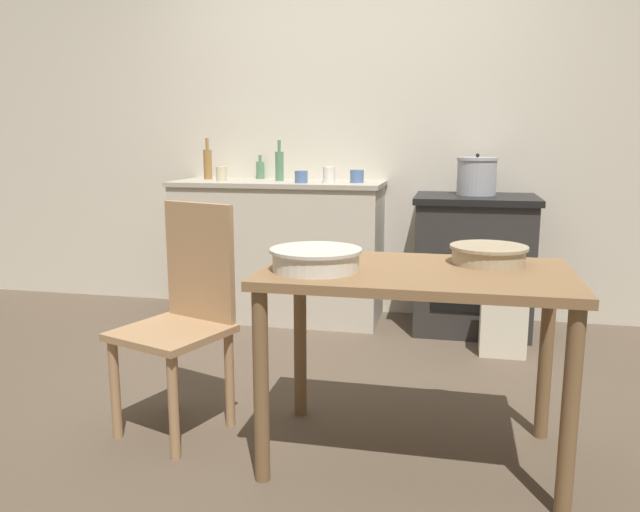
{
  "coord_description": "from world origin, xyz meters",
  "views": [
    {
      "loc": [
        0.69,
        -2.77,
        1.22
      ],
      "look_at": [
        0.0,
        0.39,
        0.61
      ],
      "focal_mm": 35.0,
      "sensor_mm": 36.0,
      "label": 1
    }
  ],
  "objects_px": {
    "stove": "(473,263)",
    "work_table": "(415,299)",
    "flour_sack": "(503,326)",
    "mixing_bowl_large": "(489,253)",
    "stock_pot": "(477,176)",
    "bottle_far_left": "(208,163)",
    "bottle_mid_left": "(279,165)",
    "cup_center_right": "(301,177)",
    "mixing_bowl_small": "(316,258)",
    "cup_center": "(329,175)",
    "cup_center_left": "(357,176)",
    "bottle_left": "(260,170)",
    "cup_mid_right": "(221,174)",
    "chair": "(184,313)"
  },
  "relations": [
    {
      "from": "chair",
      "to": "stock_pot",
      "type": "xyz_separation_m",
      "value": [
        1.22,
        1.74,
        0.49
      ]
    },
    {
      "from": "work_table",
      "to": "mixing_bowl_small",
      "type": "height_order",
      "value": "mixing_bowl_small"
    },
    {
      "from": "stock_pot",
      "to": "cup_mid_right",
      "type": "xyz_separation_m",
      "value": [
        -1.66,
        -0.13,
        0.0
      ]
    },
    {
      "from": "work_table",
      "to": "stock_pot",
      "type": "relative_size",
      "value": 4.32
    },
    {
      "from": "flour_sack",
      "to": "mixing_bowl_large",
      "type": "xyz_separation_m",
      "value": [
        -0.16,
        -1.14,
        0.62
      ]
    },
    {
      "from": "work_table",
      "to": "flour_sack",
      "type": "height_order",
      "value": "work_table"
    },
    {
      "from": "flour_sack",
      "to": "chair",
      "type": "bearing_deg",
      "value": -138.67
    },
    {
      "from": "cup_mid_right",
      "to": "mixing_bowl_large",
      "type": "bearing_deg",
      "value": -42.34
    },
    {
      "from": "cup_center",
      "to": "cup_center_right",
      "type": "bearing_deg",
      "value": -154.45
    },
    {
      "from": "bottle_left",
      "to": "cup_center_right",
      "type": "xyz_separation_m",
      "value": [
        0.39,
        -0.36,
        -0.03
      ]
    },
    {
      "from": "stove",
      "to": "cup_center",
      "type": "height_order",
      "value": "cup_center"
    },
    {
      "from": "flour_sack",
      "to": "cup_mid_right",
      "type": "distance_m",
      "value": 2.04
    },
    {
      "from": "cup_center_left",
      "to": "cup_center_right",
      "type": "relative_size",
      "value": 1.06
    },
    {
      "from": "bottle_far_left",
      "to": "bottle_mid_left",
      "type": "xyz_separation_m",
      "value": [
        0.54,
        -0.06,
        -0.01
      ]
    },
    {
      "from": "stove",
      "to": "bottle_far_left",
      "type": "xyz_separation_m",
      "value": [
        -1.84,
        0.11,
        0.61
      ]
    },
    {
      "from": "bottle_far_left",
      "to": "cup_center_left",
      "type": "height_order",
      "value": "bottle_far_left"
    },
    {
      "from": "work_table",
      "to": "bottle_far_left",
      "type": "bearing_deg",
      "value": 130.15
    },
    {
      "from": "bottle_mid_left",
      "to": "bottle_far_left",
      "type": "bearing_deg",
      "value": 173.27
    },
    {
      "from": "bottle_far_left",
      "to": "mixing_bowl_small",
      "type": "bearing_deg",
      "value": -58.17
    },
    {
      "from": "chair",
      "to": "mixing_bowl_small",
      "type": "distance_m",
      "value": 0.69
    },
    {
      "from": "stock_pot",
      "to": "bottle_mid_left",
      "type": "bearing_deg",
      "value": -179.96
    },
    {
      "from": "stove",
      "to": "work_table",
      "type": "bearing_deg",
      "value": -98.32
    },
    {
      "from": "stove",
      "to": "cup_center_left",
      "type": "distance_m",
      "value": 0.93
    },
    {
      "from": "flour_sack",
      "to": "cup_center",
      "type": "relative_size",
      "value": 3.37
    },
    {
      "from": "cup_center_left",
      "to": "bottle_left",
      "type": "bearing_deg",
      "value": 160.99
    },
    {
      "from": "bottle_mid_left",
      "to": "cup_center_right",
      "type": "distance_m",
      "value": 0.27
    },
    {
      "from": "mixing_bowl_large",
      "to": "cup_center",
      "type": "distance_m",
      "value": 1.83
    },
    {
      "from": "flour_sack",
      "to": "stock_pot",
      "type": "relative_size",
      "value": 1.3
    },
    {
      "from": "mixing_bowl_small",
      "to": "cup_center",
      "type": "xyz_separation_m",
      "value": [
        -0.32,
        1.81,
        0.2
      ]
    },
    {
      "from": "stove",
      "to": "chair",
      "type": "relative_size",
      "value": 0.91
    },
    {
      "from": "stock_pot",
      "to": "mixing_bowl_large",
      "type": "relative_size",
      "value": 0.88
    },
    {
      "from": "bottle_far_left",
      "to": "bottle_left",
      "type": "xyz_separation_m",
      "value": [
        0.35,
        0.12,
        -0.05
      ]
    },
    {
      "from": "stove",
      "to": "cup_mid_right",
      "type": "relative_size",
      "value": 8.92
    },
    {
      "from": "flour_sack",
      "to": "cup_center",
      "type": "height_order",
      "value": "cup_center"
    },
    {
      "from": "flour_sack",
      "to": "cup_mid_right",
      "type": "height_order",
      "value": "cup_mid_right"
    },
    {
      "from": "work_table",
      "to": "bottle_mid_left",
      "type": "bearing_deg",
      "value": 119.86
    },
    {
      "from": "work_table",
      "to": "bottle_far_left",
      "type": "xyz_separation_m",
      "value": [
        -1.58,
        1.87,
        0.42
      ]
    },
    {
      "from": "cup_center_left",
      "to": "mixing_bowl_large",
      "type": "bearing_deg",
      "value": -64.25
    },
    {
      "from": "mixing_bowl_large",
      "to": "bottle_far_left",
      "type": "xyz_separation_m",
      "value": [
        -1.84,
        1.71,
        0.26
      ]
    },
    {
      "from": "bottle_far_left",
      "to": "stove",
      "type": "bearing_deg",
      "value": -3.49
    },
    {
      "from": "bottle_left",
      "to": "mixing_bowl_small",
      "type": "bearing_deg",
      "value": -67.28
    },
    {
      "from": "stove",
      "to": "stock_pot",
      "type": "bearing_deg",
      "value": 92.09
    },
    {
      "from": "mixing_bowl_small",
      "to": "stock_pot",
      "type": "bearing_deg",
      "value": 72.11
    },
    {
      "from": "mixing_bowl_large",
      "to": "cup_center_left",
      "type": "distance_m",
      "value": 1.77
    },
    {
      "from": "cup_center_left",
      "to": "flour_sack",
      "type": "bearing_deg",
      "value": -25.58
    },
    {
      "from": "stove",
      "to": "work_table",
      "type": "xyz_separation_m",
      "value": [
        -0.26,
        -1.76,
        0.2
      ]
    },
    {
      "from": "work_table",
      "to": "stock_pot",
      "type": "xyz_separation_m",
      "value": [
        0.26,
        1.81,
        0.35
      ]
    },
    {
      "from": "bottle_left",
      "to": "flour_sack",
      "type": "bearing_deg",
      "value": -22.75
    },
    {
      "from": "stock_pot",
      "to": "work_table",
      "type": "bearing_deg",
      "value": -98.04
    },
    {
      "from": "bottle_far_left",
      "to": "cup_center",
      "type": "relative_size",
      "value": 2.83
    }
  ]
}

